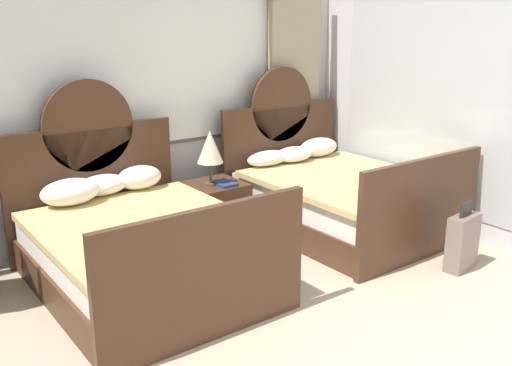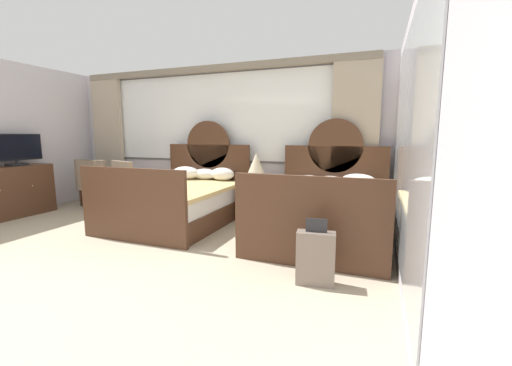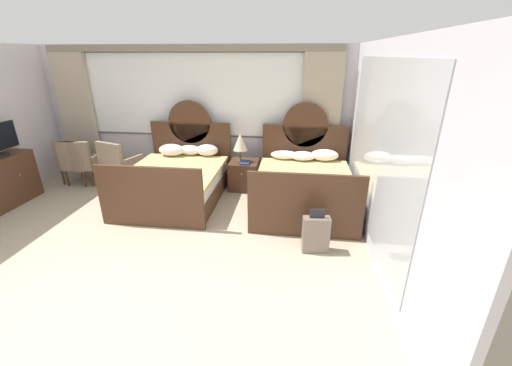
% 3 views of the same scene
% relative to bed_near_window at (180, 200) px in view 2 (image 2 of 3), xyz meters
% --- Properties ---
extents(wall_back_window, '(6.35, 0.22, 2.70)m').
position_rel_bed_near_window_xyz_m(wall_back_window, '(0.05, 1.18, 1.09)').
color(wall_back_window, silver).
rests_on(wall_back_window, ground_plane).
extents(wall_right_mirror, '(0.08, 4.93, 2.70)m').
position_rel_bed_near_window_xyz_m(wall_right_mirror, '(3.26, -1.26, 0.99)').
color(wall_right_mirror, silver).
rests_on(wall_right_mirror, ground_plane).
extents(bed_near_window, '(1.66, 2.12, 1.68)m').
position_rel_bed_near_window_xyz_m(bed_near_window, '(0.00, 0.00, 0.00)').
color(bed_near_window, '#472B1C').
rests_on(bed_near_window, ground_plane).
extents(bed_near_mirror, '(1.66, 2.12, 1.68)m').
position_rel_bed_near_window_xyz_m(bed_near_mirror, '(2.33, -0.00, -0.00)').
color(bed_near_mirror, '#472B1C').
rests_on(bed_near_mirror, ground_plane).
extents(nightstand_between_beds, '(0.55, 0.58, 0.56)m').
position_rel_bed_near_window_xyz_m(nightstand_between_beds, '(1.16, 0.61, -0.08)').
color(nightstand_between_beds, '#472B1C').
rests_on(nightstand_between_beds, ground_plane).
extents(table_lamp_on_nightstand, '(0.27, 0.27, 0.56)m').
position_rel_bed_near_window_xyz_m(table_lamp_on_nightstand, '(1.10, 0.60, 0.59)').
color(table_lamp_on_nightstand, brown).
rests_on(table_lamp_on_nightstand, nightstand_between_beds).
extents(book_on_nightstand, '(0.18, 0.26, 0.03)m').
position_rel_bed_near_window_xyz_m(book_on_nightstand, '(1.20, 0.50, 0.22)').
color(book_on_nightstand, navy).
rests_on(book_on_nightstand, nightstand_between_beds).
extents(tv_flatscreen, '(0.20, 0.92, 0.55)m').
position_rel_bed_near_window_xyz_m(tv_flatscreen, '(-2.88, -0.63, 0.81)').
color(tv_flatscreen, black).
rests_on(tv_flatscreen, dresser_minibar).
extents(armchair_by_window_left, '(0.79, 0.79, 0.94)m').
position_rel_bed_near_window_xyz_m(armchair_by_window_left, '(-1.38, 0.46, 0.14)').
color(armchair_by_window_left, '#84705B').
rests_on(armchair_by_window_left, ground_plane).
extents(armchair_by_window_centre, '(0.67, 0.67, 0.94)m').
position_rel_bed_near_window_xyz_m(armchair_by_window_centre, '(-2.19, 0.46, 0.14)').
color(armchair_by_window_centre, '#84705B').
rests_on(armchair_by_window_centre, ground_plane).
extents(armchair_by_window_right, '(0.70, 0.70, 0.94)m').
position_rel_bed_near_window_xyz_m(armchair_by_window_right, '(-2.29, 0.46, 0.14)').
color(armchair_by_window_right, '#84705B').
rests_on(armchair_by_window_right, ground_plane).
extents(suitcase_on_floor, '(0.38, 0.20, 0.64)m').
position_rel_bed_near_window_xyz_m(suitcase_on_floor, '(2.48, -1.45, -0.10)').
color(suitcase_on_floor, '#75665B').
rests_on(suitcase_on_floor, ground_plane).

